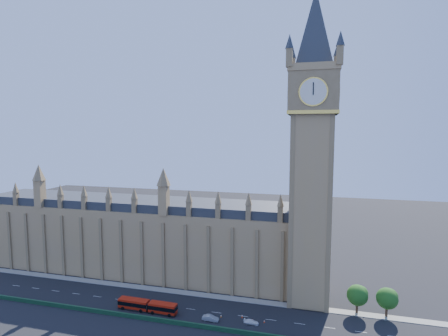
% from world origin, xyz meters
% --- Properties ---
extents(ground, '(400.00, 400.00, 0.00)m').
position_xyz_m(ground, '(0.00, 0.00, 0.00)').
color(ground, black).
rests_on(ground, ground).
extents(palace_westminster, '(120.00, 20.00, 28.00)m').
position_xyz_m(palace_westminster, '(-25.00, 22.00, 13.86)').
color(palace_westminster, '#A98851').
rests_on(palace_westminster, ground).
extents(elizabeth_tower, '(20.59, 20.59, 105.00)m').
position_xyz_m(elizabeth_tower, '(38.00, 13.99, 54.56)').
color(elizabeth_tower, '#A98851').
rests_on(elizabeth_tower, ground).
extents(bridge_parapet, '(160.00, 0.60, 1.20)m').
position_xyz_m(bridge_parapet, '(0.00, -9.00, 0.60)').
color(bridge_parapet, '#1E4C2D').
rests_on(bridge_parapet, ground).
extents(kerb_north, '(160.00, 3.00, 0.16)m').
position_xyz_m(kerb_north, '(0.00, 9.50, 0.08)').
color(kerb_north, gray).
rests_on(kerb_north, ground).
extents(tree_east_near, '(6.00, 6.00, 8.50)m').
position_xyz_m(tree_east_near, '(52.22, 10.08, 5.64)').
color(tree_east_near, '#382619').
rests_on(tree_east_near, ground).
extents(tree_east_far, '(6.00, 6.00, 8.50)m').
position_xyz_m(tree_east_far, '(60.22, 10.08, 5.64)').
color(tree_east_far, '#382619').
rests_on(tree_east_far, ground).
extents(red_bus, '(18.40, 3.23, 3.12)m').
position_xyz_m(red_bus, '(-8.03, -4.37, 1.64)').
color(red_bus, '#B61C0C').
rests_on(red_bus, ground).
extents(car_grey, '(4.11, 1.90, 1.37)m').
position_xyz_m(car_grey, '(11.72, -4.32, 0.68)').
color(car_grey, '#3C3F43').
rests_on(car_grey, ground).
extents(car_silver, '(4.78, 1.84, 1.55)m').
position_xyz_m(car_silver, '(11.63, -4.74, 0.78)').
color(car_silver, '#94979B').
rests_on(car_silver, ground).
extents(car_white, '(4.18, 1.76, 1.21)m').
position_xyz_m(car_white, '(23.01, -3.55, 0.60)').
color(car_white, white).
rests_on(car_white, ground).
extents(cone_a, '(0.47, 0.47, 0.67)m').
position_xyz_m(cone_a, '(14.00, -2.16, 0.33)').
color(cone_a, black).
rests_on(cone_a, ground).
extents(cone_b, '(0.46, 0.46, 0.66)m').
position_xyz_m(cone_b, '(23.18, -1.98, 0.32)').
color(cone_b, black).
rests_on(cone_b, ground).
extents(cone_c, '(0.51, 0.51, 0.65)m').
position_xyz_m(cone_c, '(26.44, -1.81, 0.32)').
color(cone_c, black).
rests_on(cone_c, ground).
extents(cone_d, '(0.57, 0.57, 0.78)m').
position_xyz_m(cone_d, '(19.88, -0.79, 0.39)').
color(cone_d, black).
rests_on(cone_d, ground).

